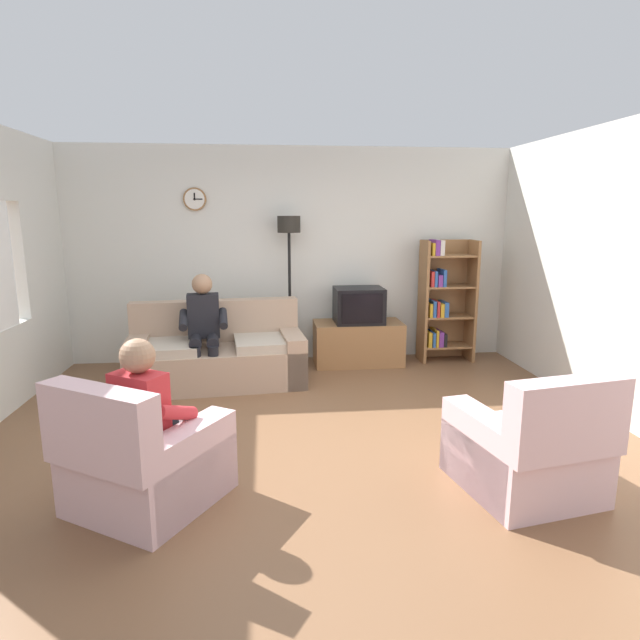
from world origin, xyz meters
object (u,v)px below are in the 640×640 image
at_px(tv_stand, 358,343).
at_px(bookshelf, 443,300).
at_px(person_in_left_armchair, 151,413).
at_px(tv, 359,305).
at_px(armchair_near_window, 145,463).
at_px(armchair_near_bookshelf, 527,451).
at_px(couch, 217,356).
at_px(person_on_couch, 204,325).
at_px(floor_lamp, 289,249).

relative_size(tv_stand, bookshelf, 0.71).
bearing_deg(person_in_left_armchair, tv, 57.74).
bearing_deg(armchair_near_window, person_in_left_armchair, 57.94).
relative_size(armchair_near_window, armchair_near_bookshelf, 1.16).
relative_size(couch, person_on_couch, 1.59).
distance_m(person_on_couch, person_in_left_armchair, 2.33).
bearing_deg(floor_lamp, couch, -139.92).
distance_m(tv, bookshelf, 1.11).
bearing_deg(armchair_near_bookshelf, bookshelf, 81.22).
height_order(bookshelf, armchair_near_bookshelf, bookshelf).
distance_m(couch, tv_stand, 1.82).
xyz_separation_m(floor_lamp, armchair_near_window, (-1.11, -3.23, -1.16)).
bearing_deg(bookshelf, person_in_left_armchair, -134.04).
relative_size(bookshelf, floor_lamp, 0.84).
bearing_deg(tv_stand, person_in_left_armchair, -122.05).
xyz_separation_m(tv, floor_lamp, (-0.85, 0.12, 0.69)).
bearing_deg(tv, person_in_left_armchair, -122.26).
bearing_deg(person_in_left_armchair, tv_stand, 57.95).
bearing_deg(floor_lamp, person_in_left_armchair, -108.57).
bearing_deg(tv_stand, bookshelf, 3.67).
distance_m(bookshelf, person_on_couch, 3.04).
bearing_deg(person_on_couch, tv_stand, 21.79).
bearing_deg(floor_lamp, bookshelf, -0.81).
relative_size(armchair_near_window, person_in_left_armchair, 1.05).
xyz_separation_m(bookshelf, person_in_left_armchair, (-3.02, -3.12, -0.18)).
height_order(tv_stand, armchair_near_window, armchair_near_window).
xyz_separation_m(bookshelf, armchair_near_window, (-3.07, -3.20, -0.50)).
bearing_deg(armchair_near_bookshelf, tv, 100.63).
xyz_separation_m(armchair_near_window, armchair_near_bookshelf, (2.56, -0.10, 0.00)).
relative_size(tv_stand, armchair_near_window, 0.94).
xyz_separation_m(floor_lamp, person_in_left_armchair, (-1.06, -3.15, -0.85)).
xyz_separation_m(couch, armchair_near_bookshelf, (2.31, -2.60, -0.02)).
xyz_separation_m(tv_stand, armchair_near_bookshelf, (0.60, -3.22, 0.02)).
distance_m(couch, person_on_couch, 0.42).
xyz_separation_m(armchair_near_bookshelf, person_in_left_armchair, (-2.51, 0.17, 0.32)).
height_order(floor_lamp, person_in_left_armchair, floor_lamp).
distance_m(tv_stand, tv, 0.49).
bearing_deg(armchair_near_bookshelf, person_on_couch, 134.21).
xyz_separation_m(bookshelf, person_on_couch, (-2.93, -0.80, -0.09)).
distance_m(floor_lamp, armchair_near_bookshelf, 3.81).
bearing_deg(tv, couch, -160.77).
bearing_deg(floor_lamp, tv_stand, -6.62).
relative_size(tv, person_on_couch, 0.48).
height_order(couch, person_on_couch, person_on_couch).
bearing_deg(bookshelf, person_on_couch, -164.74).
height_order(couch, tv, tv).
xyz_separation_m(tv_stand, bookshelf, (1.11, 0.07, 0.52)).
xyz_separation_m(floor_lamp, armchair_near_bookshelf, (1.45, -3.32, -1.16)).
bearing_deg(armchair_near_window, person_on_couch, 86.82).
height_order(tv, armchair_near_window, tv).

